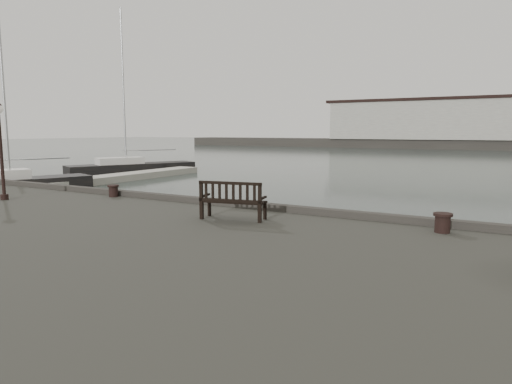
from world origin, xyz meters
TOP-DOWN VIEW (x-y plane):
  - ground at (0.00, 0.00)m, footprint 400.00×400.00m
  - pontoon at (-20.00, 10.00)m, footprint 2.00×24.00m
  - breakwater at (-4.56, 92.00)m, footprint 140.00×9.50m
  - bench at (0.24, -1.87)m, footprint 1.75×0.91m
  - bollard_left at (-5.52, -0.50)m, footprint 0.44×0.44m
  - bollard_right at (5.11, -0.83)m, footprint 0.51×0.51m
  - lamp_post at (-8.11, -2.77)m, footprint 0.32×0.32m
  - yacht_a at (-21.02, 5.91)m, footprint 5.10×9.03m
  - yacht_b at (-24.46, 19.34)m, footprint 7.22×11.67m

SIDE VIEW (x-z plane):
  - ground at x=0.00m, z-range 0.00..0.00m
  - yacht_a at x=-21.02m, z-range -5.81..6.29m
  - yacht_b at x=-24.46m, z-range -7.35..7.85m
  - pontoon at x=-20.00m, z-range 0.00..0.50m
  - bollard_left at x=-5.52m, z-range 1.56..1.97m
  - bollard_right at x=5.11m, z-range 1.56..2.00m
  - bench at x=0.24m, z-range 1.39..2.34m
  - lamp_post at x=-8.11m, z-range 2.01..5.22m
  - breakwater at x=-4.56m, z-range -1.80..10.40m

